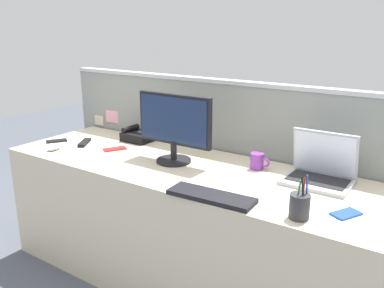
{
  "coord_description": "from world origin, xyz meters",
  "views": [
    {
      "loc": [
        1.23,
        -1.78,
        1.51
      ],
      "look_at": [
        0.0,
        0.05,
        0.85
      ],
      "focal_mm": 38.33,
      "sensor_mm": 36.0,
      "label": 1
    }
  ],
  "objects_px": {
    "desktop_monitor": "(174,125)",
    "cell_phone_blue_case": "(346,214)",
    "desk_phone": "(138,136)",
    "coffee_mug": "(257,161)",
    "cell_phone_black_slab": "(57,141)",
    "laptop": "(320,170)",
    "keyboard_main": "(211,196)",
    "computer_mouse_right_hand": "(54,148)",
    "pen_cup": "(300,206)",
    "tv_remote": "(84,143)",
    "cell_phone_red_case": "(115,149)"
  },
  "relations": [
    {
      "from": "coffee_mug",
      "to": "cell_phone_black_slab",
      "type": "bearing_deg",
      "value": -169.04
    },
    {
      "from": "desk_phone",
      "to": "coffee_mug",
      "type": "height_order",
      "value": "desk_phone"
    },
    {
      "from": "cell_phone_blue_case",
      "to": "desktop_monitor",
      "type": "bearing_deg",
      "value": -160.76
    },
    {
      "from": "desktop_monitor",
      "to": "cell_phone_blue_case",
      "type": "height_order",
      "value": "desktop_monitor"
    },
    {
      "from": "cell_phone_black_slab",
      "to": "tv_remote",
      "type": "relative_size",
      "value": 0.79
    },
    {
      "from": "desktop_monitor",
      "to": "cell_phone_blue_case",
      "type": "xyz_separation_m",
      "value": [
        1.01,
        -0.15,
        -0.21
      ]
    },
    {
      "from": "pen_cup",
      "to": "tv_remote",
      "type": "height_order",
      "value": "pen_cup"
    },
    {
      "from": "computer_mouse_right_hand",
      "to": "cell_phone_black_slab",
      "type": "relative_size",
      "value": 0.75
    },
    {
      "from": "cell_phone_red_case",
      "to": "tv_remote",
      "type": "relative_size",
      "value": 0.83
    },
    {
      "from": "cell_phone_black_slab",
      "to": "tv_remote",
      "type": "bearing_deg",
      "value": 50.7
    },
    {
      "from": "desk_phone",
      "to": "computer_mouse_right_hand",
      "type": "relative_size",
      "value": 1.96
    },
    {
      "from": "desktop_monitor",
      "to": "cell_phone_black_slab",
      "type": "bearing_deg",
      "value": -173.07
    },
    {
      "from": "coffee_mug",
      "to": "cell_phone_blue_case",
      "type": "bearing_deg",
      "value": -29.0
    },
    {
      "from": "desktop_monitor",
      "to": "coffee_mug",
      "type": "distance_m",
      "value": 0.51
    },
    {
      "from": "desktop_monitor",
      "to": "keyboard_main",
      "type": "bearing_deg",
      "value": -36.13
    },
    {
      "from": "cell_phone_red_case",
      "to": "coffee_mug",
      "type": "bearing_deg",
      "value": 40.26
    },
    {
      "from": "laptop",
      "to": "computer_mouse_right_hand",
      "type": "height_order",
      "value": "laptop"
    },
    {
      "from": "desktop_monitor",
      "to": "laptop",
      "type": "bearing_deg",
      "value": 11.11
    },
    {
      "from": "desktop_monitor",
      "to": "tv_remote",
      "type": "xyz_separation_m",
      "value": [
        -0.71,
        -0.05,
        -0.21
      ]
    },
    {
      "from": "laptop",
      "to": "cell_phone_blue_case",
      "type": "bearing_deg",
      "value": -55.8
    },
    {
      "from": "computer_mouse_right_hand",
      "to": "coffee_mug",
      "type": "bearing_deg",
      "value": 14.04
    },
    {
      "from": "computer_mouse_right_hand",
      "to": "cell_phone_black_slab",
      "type": "xyz_separation_m",
      "value": [
        -0.15,
        0.14,
        -0.01
      ]
    },
    {
      "from": "desktop_monitor",
      "to": "cell_phone_black_slab",
      "type": "height_order",
      "value": "desktop_monitor"
    },
    {
      "from": "cell_phone_blue_case",
      "to": "cell_phone_black_slab",
      "type": "bearing_deg",
      "value": -153.35
    },
    {
      "from": "tv_remote",
      "to": "coffee_mug",
      "type": "relative_size",
      "value": 1.51
    },
    {
      "from": "desk_phone",
      "to": "desktop_monitor",
      "type": "bearing_deg",
      "value": -24.45
    },
    {
      "from": "desktop_monitor",
      "to": "laptop",
      "type": "relative_size",
      "value": 1.47
    },
    {
      "from": "desktop_monitor",
      "to": "desk_phone",
      "type": "bearing_deg",
      "value": 155.55
    },
    {
      "from": "pen_cup",
      "to": "coffee_mug",
      "type": "bearing_deg",
      "value": 131.73
    },
    {
      "from": "computer_mouse_right_hand",
      "to": "desktop_monitor",
      "type": "bearing_deg",
      "value": 13.73
    },
    {
      "from": "cell_phone_blue_case",
      "to": "desk_phone",
      "type": "bearing_deg",
      "value": -166.05
    },
    {
      "from": "laptop",
      "to": "keyboard_main",
      "type": "bearing_deg",
      "value": -125.53
    },
    {
      "from": "keyboard_main",
      "to": "pen_cup",
      "type": "xyz_separation_m",
      "value": [
        0.4,
        0.03,
        0.04
      ]
    },
    {
      "from": "laptop",
      "to": "coffee_mug",
      "type": "bearing_deg",
      "value": -179.56
    },
    {
      "from": "keyboard_main",
      "to": "cell_phone_red_case",
      "type": "relative_size",
      "value": 2.91
    },
    {
      "from": "cell_phone_black_slab",
      "to": "cell_phone_blue_case",
      "type": "relative_size",
      "value": 1.07
    },
    {
      "from": "keyboard_main",
      "to": "pen_cup",
      "type": "relative_size",
      "value": 2.16
    },
    {
      "from": "tv_remote",
      "to": "coffee_mug",
      "type": "height_order",
      "value": "coffee_mug"
    },
    {
      "from": "pen_cup",
      "to": "cell_phone_blue_case",
      "type": "xyz_separation_m",
      "value": [
        0.15,
        0.14,
        -0.05
      ]
    },
    {
      "from": "laptop",
      "to": "keyboard_main",
      "type": "xyz_separation_m",
      "value": [
        -0.35,
        -0.48,
        -0.05
      ]
    },
    {
      "from": "desk_phone",
      "to": "cell_phone_red_case",
      "type": "bearing_deg",
      "value": -86.06
    },
    {
      "from": "laptop",
      "to": "coffee_mug",
      "type": "distance_m",
      "value": 0.34
    },
    {
      "from": "desktop_monitor",
      "to": "tv_remote",
      "type": "relative_size",
      "value": 2.82
    },
    {
      "from": "desk_phone",
      "to": "cell_phone_blue_case",
      "type": "relative_size",
      "value": 1.57
    },
    {
      "from": "keyboard_main",
      "to": "coffee_mug",
      "type": "distance_m",
      "value": 0.48
    },
    {
      "from": "pen_cup",
      "to": "cell_phone_red_case",
      "type": "xyz_separation_m",
      "value": [
        -1.3,
        0.27,
        -0.05
      ]
    },
    {
      "from": "desk_phone",
      "to": "cell_phone_black_slab",
      "type": "height_order",
      "value": "desk_phone"
    },
    {
      "from": "desk_phone",
      "to": "keyboard_main",
      "type": "relative_size",
      "value": 0.48
    },
    {
      "from": "cell_phone_blue_case",
      "to": "cell_phone_red_case",
      "type": "bearing_deg",
      "value": -157.07
    },
    {
      "from": "keyboard_main",
      "to": "tv_remote",
      "type": "relative_size",
      "value": 2.41
    }
  ]
}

